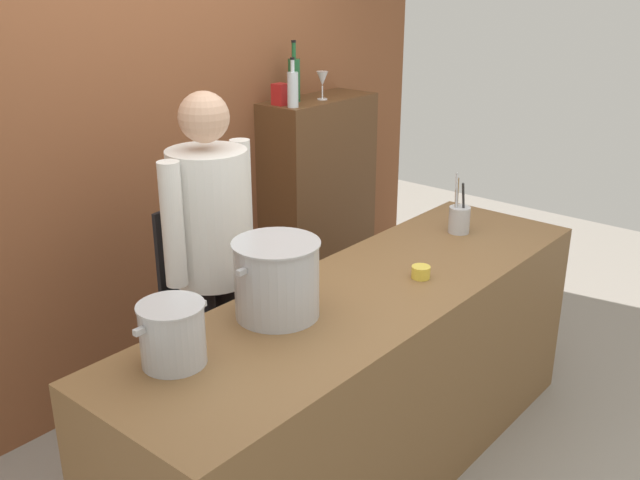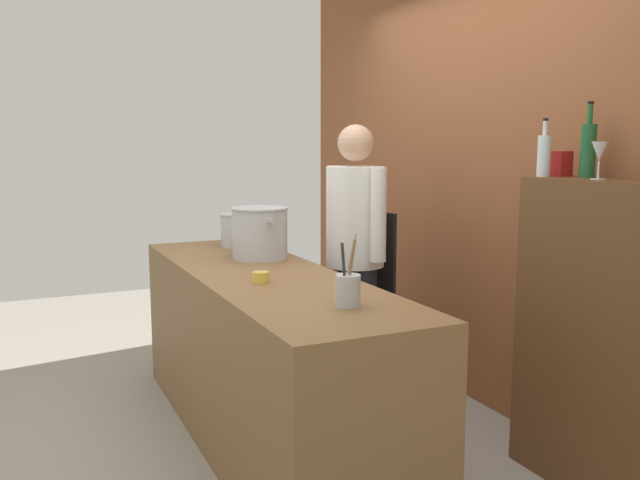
% 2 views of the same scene
% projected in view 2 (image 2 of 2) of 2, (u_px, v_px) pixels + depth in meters
% --- Properties ---
extents(ground_plane, '(8.00, 8.00, 0.00)m').
position_uv_depth(ground_plane, '(266.00, 439.00, 3.51)').
color(ground_plane, gray).
extents(brick_back_panel, '(4.40, 0.10, 3.00)m').
position_uv_depth(brick_back_panel, '(488.00, 152.00, 3.88)').
color(brick_back_panel, brown).
rests_on(brick_back_panel, ground_plane).
extents(prep_counter, '(2.44, 0.70, 0.90)m').
position_uv_depth(prep_counter, '(265.00, 358.00, 3.45)').
color(prep_counter, brown).
rests_on(prep_counter, ground_plane).
extents(bar_cabinet, '(0.76, 0.32, 1.40)m').
position_uv_depth(bar_cabinet, '(601.00, 338.00, 2.94)').
color(bar_cabinet, brown).
rests_on(bar_cabinet, ground_plane).
extents(chef, '(0.53, 0.38, 1.66)m').
position_uv_depth(chef, '(356.00, 245.00, 3.89)').
color(chef, black).
rests_on(chef, ground_plane).
extents(stockpot_large, '(0.39, 0.33, 0.29)m').
position_uv_depth(stockpot_large, '(260.00, 233.00, 3.79)').
color(stockpot_large, '#B7BABF').
rests_on(stockpot_large, prep_counter).
extents(stockpot_small, '(0.29, 0.22, 0.21)m').
position_uv_depth(stockpot_small, '(238.00, 230.00, 4.22)').
color(stockpot_small, '#B7BABF').
rests_on(stockpot_small, prep_counter).
extents(utensil_crock, '(0.10, 0.10, 0.30)m').
position_uv_depth(utensil_crock, '(348.00, 289.00, 2.67)').
color(utensil_crock, '#B7BABF').
rests_on(utensil_crock, prep_counter).
extents(butter_jar, '(0.08, 0.08, 0.05)m').
position_uv_depth(butter_jar, '(261.00, 277.00, 3.14)').
color(butter_jar, yellow).
rests_on(butter_jar, prep_counter).
extents(wine_bottle_green, '(0.07, 0.07, 0.34)m').
position_uv_depth(wine_bottle_green, '(588.00, 149.00, 2.99)').
color(wine_bottle_green, '#1E592D').
rests_on(wine_bottle_green, bar_cabinet).
extents(wine_bottle_clear, '(0.06, 0.06, 0.27)m').
position_uv_depth(wine_bottle_clear, '(544.00, 155.00, 3.08)').
color(wine_bottle_clear, silver).
rests_on(wine_bottle_clear, bar_cabinet).
extents(wine_glass_wide, '(0.07, 0.07, 0.16)m').
position_uv_depth(wine_glass_wide, '(599.00, 153.00, 2.83)').
color(wine_glass_wide, silver).
rests_on(wine_glass_wide, bar_cabinet).
extents(spice_tin_red, '(0.08, 0.08, 0.12)m').
position_uv_depth(spice_tin_red, '(561.00, 164.00, 3.12)').
color(spice_tin_red, red).
rests_on(spice_tin_red, bar_cabinet).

